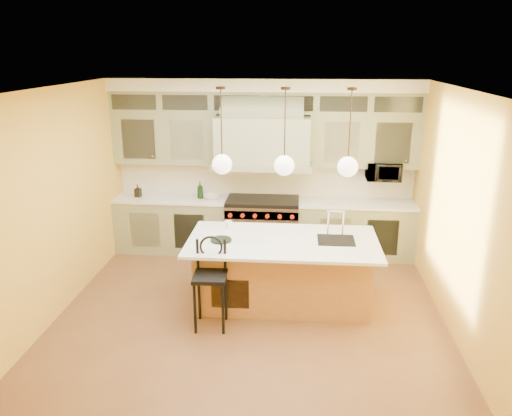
# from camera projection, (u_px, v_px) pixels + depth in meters

# --- Properties ---
(floor) EXTENTS (5.00, 5.00, 0.00)m
(floor) POSITION_uv_depth(u_px,v_px,m) (250.00, 315.00, 6.54)
(floor) COLOR brown
(floor) RESTS_ON ground
(ceiling) EXTENTS (5.00, 5.00, 0.00)m
(ceiling) POSITION_uv_depth(u_px,v_px,m) (249.00, 89.00, 5.66)
(ceiling) COLOR white
(ceiling) RESTS_ON wall_back
(wall_back) EXTENTS (5.00, 0.00, 5.00)m
(wall_back) POSITION_uv_depth(u_px,v_px,m) (264.00, 165.00, 8.47)
(wall_back) COLOR gold
(wall_back) RESTS_ON ground
(wall_front) EXTENTS (5.00, 0.00, 5.00)m
(wall_front) POSITION_uv_depth(u_px,v_px,m) (216.00, 313.00, 3.73)
(wall_front) COLOR gold
(wall_front) RESTS_ON ground
(wall_left) EXTENTS (0.00, 5.00, 5.00)m
(wall_left) POSITION_uv_depth(u_px,v_px,m) (53.00, 205.00, 6.31)
(wall_left) COLOR gold
(wall_left) RESTS_ON ground
(wall_right) EXTENTS (0.00, 5.00, 5.00)m
(wall_right) POSITION_uv_depth(u_px,v_px,m) (460.00, 216.00, 5.89)
(wall_right) COLOR gold
(wall_right) RESTS_ON ground
(back_cabinetry) EXTENTS (5.00, 0.77, 2.90)m
(back_cabinetry) POSITION_uv_depth(u_px,v_px,m) (263.00, 170.00, 8.23)
(back_cabinetry) COLOR gray
(back_cabinetry) RESTS_ON floor
(range) EXTENTS (1.20, 0.74, 0.96)m
(range) POSITION_uv_depth(u_px,v_px,m) (263.00, 226.00, 8.43)
(range) COLOR silver
(range) RESTS_ON floor
(kitchen_island) EXTENTS (2.53, 1.34, 1.35)m
(kitchen_island) POSITION_uv_depth(u_px,v_px,m) (283.00, 270.00, 6.79)
(kitchen_island) COLOR #9D6B37
(kitchen_island) RESTS_ON floor
(counter_stool) EXTENTS (0.42, 0.42, 1.15)m
(counter_stool) POSITION_uv_depth(u_px,v_px,m) (210.00, 278.00, 6.12)
(counter_stool) COLOR black
(counter_stool) RESTS_ON floor
(microwave) EXTENTS (0.54, 0.37, 0.30)m
(microwave) POSITION_uv_depth(u_px,v_px,m) (383.00, 171.00, 8.07)
(microwave) COLOR black
(microwave) RESTS_ON back_cabinetry
(oil_bottle_a) EXTENTS (0.11, 0.11, 0.29)m
(oil_bottle_a) POSITION_uv_depth(u_px,v_px,m) (200.00, 190.00, 8.35)
(oil_bottle_a) COLOR black
(oil_bottle_a) RESTS_ON back_cabinetry
(oil_bottle_b) EXTENTS (0.11, 0.11, 0.21)m
(oil_bottle_b) POSITION_uv_depth(u_px,v_px,m) (138.00, 191.00, 8.45)
(oil_bottle_b) COLOR black
(oil_bottle_b) RESTS_ON back_cabinetry
(fruit_bowl) EXTENTS (0.28, 0.28, 0.07)m
(fruit_bowl) POSITION_uv_depth(u_px,v_px,m) (212.00, 197.00, 8.36)
(fruit_bowl) COLOR white
(fruit_bowl) RESTS_ON back_cabinetry
(cup) EXTENTS (0.11, 0.11, 0.10)m
(cup) POSITION_uv_depth(u_px,v_px,m) (229.00, 224.00, 7.05)
(cup) COLOR white
(cup) RESTS_ON kitchen_island
(pendant_left) EXTENTS (0.26, 0.26, 1.11)m
(pendant_left) POSITION_uv_depth(u_px,v_px,m) (222.00, 162.00, 6.41)
(pendant_left) COLOR #2D2319
(pendant_left) RESTS_ON ceiling
(pendant_center) EXTENTS (0.26, 0.26, 1.11)m
(pendant_center) POSITION_uv_depth(u_px,v_px,m) (284.00, 163.00, 6.34)
(pendant_center) COLOR #2D2319
(pendant_center) RESTS_ON ceiling
(pendant_right) EXTENTS (0.26, 0.26, 1.11)m
(pendant_right) POSITION_uv_depth(u_px,v_px,m) (348.00, 164.00, 6.27)
(pendant_right) COLOR #2D2319
(pendant_right) RESTS_ON ceiling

